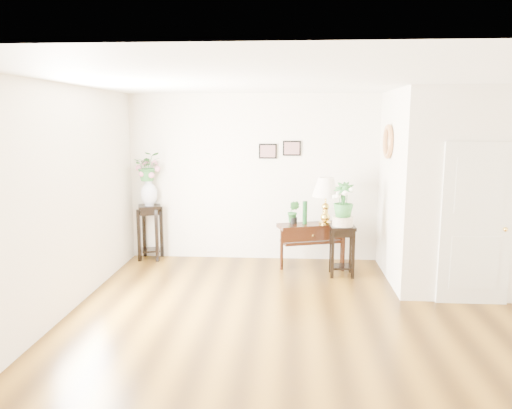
# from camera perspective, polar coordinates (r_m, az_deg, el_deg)

# --- Properties ---
(floor) EXTENTS (6.00, 5.50, 0.02)m
(floor) POSITION_cam_1_polar(r_m,az_deg,el_deg) (6.10, 6.41, -13.24)
(floor) COLOR brown
(floor) RESTS_ON ground
(ceiling) EXTENTS (6.00, 5.50, 0.02)m
(ceiling) POSITION_cam_1_polar(r_m,az_deg,el_deg) (5.64, 6.96, 13.98)
(ceiling) COLOR white
(ceiling) RESTS_ON ground
(wall_back) EXTENTS (6.00, 0.02, 2.80)m
(wall_back) POSITION_cam_1_polar(r_m,az_deg,el_deg) (8.43, 5.78, 3.02)
(wall_back) COLOR beige
(wall_back) RESTS_ON ground
(wall_front) EXTENTS (6.00, 0.02, 2.80)m
(wall_front) POSITION_cam_1_polar(r_m,az_deg,el_deg) (3.04, 9.18, -9.08)
(wall_front) COLOR beige
(wall_front) RESTS_ON ground
(wall_left) EXTENTS (0.02, 5.50, 2.80)m
(wall_left) POSITION_cam_1_polar(r_m,az_deg,el_deg) (6.31, -21.67, 0.15)
(wall_left) COLOR beige
(wall_left) RESTS_ON ground
(partition) EXTENTS (1.80, 1.95, 2.80)m
(partition) POSITION_cam_1_polar(r_m,az_deg,el_deg) (7.83, 21.58, 1.88)
(partition) COLOR beige
(partition) RESTS_ON floor
(door) EXTENTS (0.90, 0.05, 2.10)m
(door) POSITION_cam_1_polar(r_m,az_deg,el_deg) (6.95, 23.87, -2.11)
(door) COLOR silver
(door) RESTS_ON floor
(art_print_left) EXTENTS (0.30, 0.02, 0.25)m
(art_print_left) POSITION_cam_1_polar(r_m,az_deg,el_deg) (8.37, 1.36, 6.11)
(art_print_left) COLOR black
(art_print_left) RESTS_ON wall_back
(art_print_right) EXTENTS (0.30, 0.02, 0.25)m
(art_print_right) POSITION_cam_1_polar(r_m,az_deg,el_deg) (8.36, 4.12, 6.43)
(art_print_right) COLOR black
(art_print_right) RESTS_ON wall_back
(wall_ornament) EXTENTS (0.07, 0.51, 0.51)m
(wall_ornament) POSITION_cam_1_polar(r_m,az_deg,el_deg) (7.66, 14.84, 6.97)
(wall_ornament) COLOR tan
(wall_ornament) RESTS_ON partition
(console_table) EXTENTS (1.15, 0.68, 0.73)m
(console_table) POSITION_cam_1_polar(r_m,az_deg,el_deg) (8.09, 6.42, -4.73)
(console_table) COLOR black
(console_table) RESTS_ON floor
(table_lamp) EXTENTS (0.55, 0.55, 0.76)m
(table_lamp) POSITION_cam_1_polar(r_m,az_deg,el_deg) (7.95, 7.95, 0.25)
(table_lamp) COLOR gold
(table_lamp) RESTS_ON console_table
(green_vase) EXTENTS (0.08, 0.08, 0.37)m
(green_vase) POSITION_cam_1_polar(r_m,az_deg,el_deg) (7.97, 5.60, -1.00)
(green_vase) COLOR #113D19
(green_vase) RESTS_ON console_table
(potted_plant) EXTENTS (0.24, 0.21, 0.35)m
(potted_plant) POSITION_cam_1_polar(r_m,az_deg,el_deg) (7.96, 4.30, -0.93)
(potted_plant) COLOR #29692C
(potted_plant) RESTS_ON console_table
(plant_stand_a) EXTENTS (0.45, 0.45, 0.94)m
(plant_stand_a) POSITION_cam_1_polar(r_m,az_deg,el_deg) (8.73, -11.98, -3.12)
(plant_stand_a) COLOR black
(plant_stand_a) RESTS_ON floor
(porcelain_vase) EXTENTS (0.31, 0.31, 0.47)m
(porcelain_vase) POSITION_cam_1_polar(r_m,az_deg,el_deg) (8.60, -12.14, 1.39)
(porcelain_vase) COLOR silver
(porcelain_vase) RESTS_ON plant_stand_a
(lily_arrangement) EXTENTS (0.53, 0.49, 0.49)m
(lily_arrangement) POSITION_cam_1_polar(r_m,az_deg,el_deg) (8.56, -12.24, 4.18)
(lily_arrangement) COLOR #29692C
(lily_arrangement) RESTS_ON porcelain_vase
(plant_stand_b) EXTENTS (0.39, 0.39, 0.78)m
(plant_stand_b) POSITION_cam_1_polar(r_m,az_deg,el_deg) (7.78, 9.78, -5.22)
(plant_stand_b) COLOR black
(plant_stand_b) RESTS_ON floor
(ceramic_bowl) EXTENTS (0.36, 0.36, 0.14)m
(ceramic_bowl) POSITION_cam_1_polar(r_m,az_deg,el_deg) (7.67, 9.88, -1.82)
(ceramic_bowl) COLOR beige
(ceramic_bowl) RESTS_ON plant_stand_b
(narcissus) EXTENTS (0.36, 0.36, 0.54)m
(narcissus) POSITION_cam_1_polar(r_m,az_deg,el_deg) (7.62, 9.95, 0.48)
(narcissus) COLOR #29692C
(narcissus) RESTS_ON ceramic_bowl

